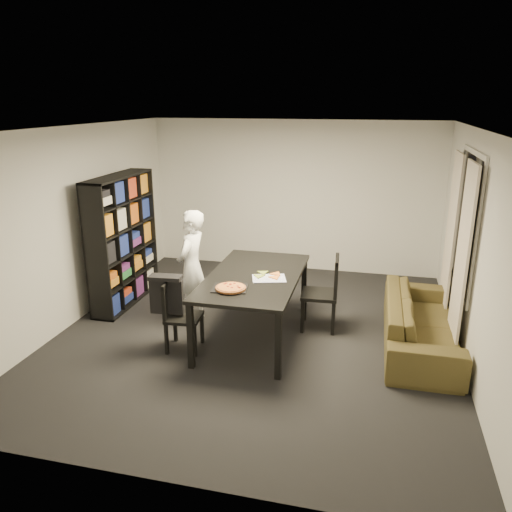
% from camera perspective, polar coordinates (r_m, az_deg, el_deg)
% --- Properties ---
extents(room, '(5.01, 5.51, 2.61)m').
position_cam_1_polar(room, '(6.13, 0.05, 2.16)').
color(room, black).
rests_on(room, ground).
extents(window_pane, '(0.02, 1.40, 1.60)m').
position_cam_1_polar(window_pane, '(6.59, 22.91, 3.66)').
color(window_pane, black).
rests_on(window_pane, room).
extents(window_frame, '(0.03, 1.52, 1.72)m').
position_cam_1_polar(window_frame, '(6.59, 22.87, 3.66)').
color(window_frame, white).
rests_on(window_frame, room).
extents(curtain_left, '(0.03, 0.70, 2.25)m').
position_cam_1_polar(curtain_left, '(6.17, 22.45, -0.55)').
color(curtain_left, beige).
rests_on(curtain_left, room).
extents(curtain_right, '(0.03, 0.70, 2.25)m').
position_cam_1_polar(curtain_right, '(7.16, 21.32, 1.97)').
color(curtain_right, beige).
rests_on(curtain_right, room).
extents(bookshelf, '(0.35, 1.50, 1.90)m').
position_cam_1_polar(bookshelf, '(7.53, -15.00, 1.73)').
color(bookshelf, black).
rests_on(bookshelf, room).
extents(dining_table, '(1.11, 2.00, 0.83)m').
position_cam_1_polar(dining_table, '(6.22, -0.22, -2.84)').
color(dining_table, black).
rests_on(dining_table, room).
extents(chair_left, '(0.44, 0.44, 0.87)m').
position_cam_1_polar(chair_left, '(6.10, -9.03, -6.19)').
color(chair_left, black).
rests_on(chair_left, room).
extents(chair_right, '(0.49, 0.49, 0.99)m').
position_cam_1_polar(chair_right, '(6.58, 8.11, -3.66)').
color(chair_right, black).
rests_on(chair_right, room).
extents(draped_jacket, '(0.41, 0.20, 0.48)m').
position_cam_1_polar(draped_jacket, '(6.05, -10.20, -4.17)').
color(draped_jacket, black).
rests_on(draped_jacket, chair_left).
extents(person, '(0.41, 0.59, 1.55)m').
position_cam_1_polar(person, '(6.72, -7.36, -1.27)').
color(person, white).
rests_on(person, room).
extents(baking_tray, '(0.44, 0.37, 0.01)m').
position_cam_1_polar(baking_tray, '(5.77, -3.02, -3.68)').
color(baking_tray, black).
rests_on(baking_tray, dining_table).
extents(pepperoni_pizza, '(0.35, 0.35, 0.03)m').
position_cam_1_polar(pepperoni_pizza, '(5.73, -2.91, -3.65)').
color(pepperoni_pizza, brown).
rests_on(pepperoni_pizza, dining_table).
extents(kitchen_towel, '(0.47, 0.40, 0.01)m').
position_cam_1_polar(kitchen_towel, '(6.08, 1.49, -2.57)').
color(kitchen_towel, white).
rests_on(kitchen_towel, dining_table).
extents(pizza_slices, '(0.44, 0.40, 0.01)m').
position_cam_1_polar(pizza_slices, '(6.16, 1.39, -2.17)').
color(pizza_slices, gold).
rests_on(pizza_slices, dining_table).
extents(sofa, '(0.84, 2.14, 0.63)m').
position_cam_1_polar(sofa, '(6.48, 18.32, -7.20)').
color(sofa, '#46431C').
rests_on(sofa, room).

